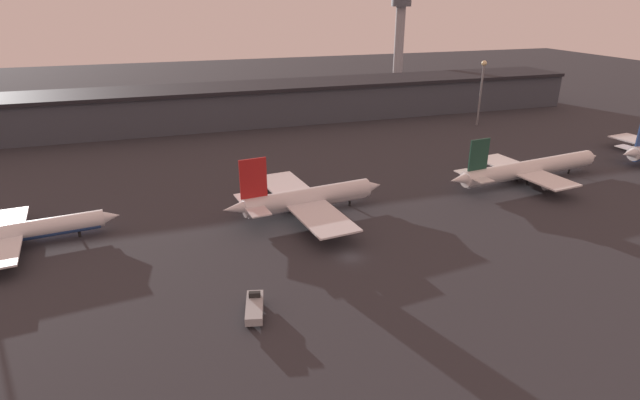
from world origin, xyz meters
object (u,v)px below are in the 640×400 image
(airplane_1, at_px, (7,234))
(control_tower, at_px, (400,34))
(airplane_3, at_px, (528,169))
(airplane_2, at_px, (306,198))
(service_vehicle_0, at_px, (255,307))

(airplane_1, bearing_deg, control_tower, 35.10)
(airplane_3, xyz_separation_m, control_tower, (25.10, 124.61, 22.64))
(airplane_2, bearing_deg, control_tower, 49.92)
(airplane_1, relative_size, control_tower, 0.84)
(service_vehicle_0, relative_size, control_tower, 0.17)
(control_tower, bearing_deg, service_vehicle_0, -122.14)
(airplane_2, relative_size, airplane_3, 0.77)
(airplane_3, distance_m, control_tower, 129.11)
(airplane_2, xyz_separation_m, airplane_3, (57.42, 1.93, -0.11))
(airplane_2, height_order, control_tower, control_tower)
(airplane_3, bearing_deg, service_vehicle_0, -162.34)
(airplane_3, bearing_deg, airplane_1, 173.19)
(airplane_1, height_order, control_tower, control_tower)
(airplane_3, relative_size, control_tower, 1.07)
(airplane_1, distance_m, control_tower, 187.86)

